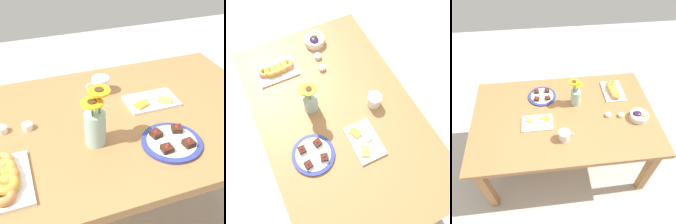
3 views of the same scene
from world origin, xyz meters
TOP-DOWN VIEW (x-y plane):
  - ground_plane at (0.00, 0.00)m, footprint 6.00×6.00m
  - dining_table at (0.00, 0.00)m, footprint 1.60×1.00m
  - coffee_mug at (-0.02, -0.25)m, footprint 0.13×0.09m
  - grape_bowl at (0.64, -0.11)m, footprint 0.15×0.15m
  - cheese_platter at (-0.23, -0.07)m, footprint 0.26×0.17m
  - croissant_platter at (0.50, 0.24)m, footprint 0.19×0.28m
  - jam_cup_honey at (0.49, -0.07)m, footprint 0.05×0.05m
  - jam_cup_berry at (0.38, -0.06)m, footprint 0.05×0.05m
  - dessert_plate at (-0.18, 0.25)m, footprint 0.26×0.26m
  - flower_vase at (0.12, 0.13)m, footprint 0.12×0.10m

SIDE VIEW (x-z plane):
  - ground_plane at x=0.00m, z-range 0.00..0.00m
  - dining_table at x=0.00m, z-range 0.28..1.02m
  - cheese_platter at x=-0.23m, z-range 0.74..0.76m
  - dessert_plate at x=-0.18m, z-range 0.72..0.78m
  - jam_cup_honey at x=0.49m, z-range 0.74..0.77m
  - jam_cup_berry at x=0.38m, z-range 0.74..0.77m
  - croissant_platter at x=0.50m, z-range 0.74..0.79m
  - grape_bowl at x=0.64m, z-range 0.74..0.80m
  - coffee_mug at x=-0.02m, z-range 0.74..0.83m
  - flower_vase at x=0.12m, z-range 0.70..0.96m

